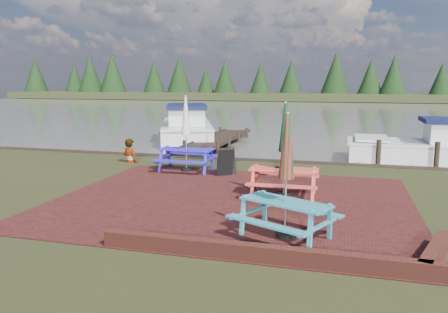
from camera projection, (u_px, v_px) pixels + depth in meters
ground at (221, 212)px, 10.30m from camera, size 120.00×120.00×0.00m
paving at (232, 201)px, 11.25m from camera, size 9.00×7.50×0.02m
brick_wall at (304, 254)px, 7.42m from camera, size 6.21×1.79×0.30m
water at (318, 111)px, 45.46m from camera, size 120.00×60.00×0.02m
far_treeline at (329, 80)px, 72.45m from camera, size 120.00×10.00×8.10m
picnic_table_teal at (286, 195)px, 8.47m from camera, size 2.27×2.17×2.45m
picnic_table_red at (284, 164)px, 11.55m from camera, size 1.85×1.65×2.51m
picnic_table_blue at (186, 145)px, 14.88m from camera, size 1.85×1.65×2.56m
chalkboard at (226, 162)px, 14.22m from camera, size 0.57×0.81×0.89m
jetty at (215, 141)px, 21.91m from camera, size 1.76×9.08×1.00m
boat_jetty at (187, 128)px, 24.43m from camera, size 5.17×8.07×2.21m
boat_near at (448, 149)px, 17.30m from camera, size 7.35×2.57×1.99m
person at (130, 139)px, 16.46m from camera, size 0.76×0.61×1.81m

